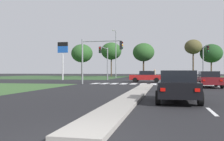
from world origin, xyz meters
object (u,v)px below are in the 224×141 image
(traffic_signal_near_left, at_px, (98,53))
(pedestrian_at_median, at_px, (155,73))
(car_red_second, at_px, (146,76))
(car_navy_sixth, at_px, (149,74))
(street_lamp_third, at_px, (116,52))
(car_blue_fourth, at_px, (144,74))
(treeline_fifth, at_px, (211,53))
(traffic_signal_far_left, at_px, (105,57))
(treeline_near, at_px, (82,53))
(traffic_signal_far_right, at_px, (205,56))
(fuel_price_totem, at_px, (63,52))
(treeline_fourth, at_px, (193,47))
(car_black_near, at_px, (178,86))
(treeline_second, at_px, (111,51))
(treeline_third, at_px, (144,52))
(car_maroon_fifth, at_px, (209,79))

(traffic_signal_near_left, xyz_separation_m, pedestrian_at_median, (5.79, 17.10, -2.44))
(car_red_second, bearing_deg, car_navy_sixth, 2.95)
(street_lamp_third, bearing_deg, car_blue_fourth, -11.87)
(car_blue_fourth, distance_m, treeline_fifth, 18.94)
(traffic_signal_far_left, bearing_deg, treeline_near, 116.27)
(car_red_second, height_order, treeline_near, treeline_near)
(car_red_second, xyz_separation_m, traffic_signal_far_right, (8.24, 5.07, 2.91))
(fuel_price_totem, relative_size, treeline_fourth, 0.71)
(car_red_second, height_order, car_blue_fourth, car_blue_fourth)
(car_black_near, relative_size, street_lamp_third, 0.40)
(car_navy_sixth, bearing_deg, treeline_second, -3.07)
(traffic_signal_far_right, distance_m, treeline_fifth, 25.02)
(pedestrian_at_median, xyz_separation_m, treeline_fourth, (8.33, 17.76, 6.06))
(treeline_third, bearing_deg, car_navy_sixth, -23.22)
(traffic_signal_near_left, height_order, treeline_second, treeline_second)
(car_black_near, distance_m, pedestrian_at_median, 32.76)
(car_black_near, relative_size, traffic_signal_near_left, 0.80)
(car_blue_fourth, xyz_separation_m, treeline_third, (-1.14, 11.49, 5.50))
(traffic_signal_far_left, xyz_separation_m, pedestrian_at_median, (7.63, 5.90, -2.61))
(treeline_near, bearing_deg, car_blue_fourth, -30.12)
(treeline_second, height_order, treeline_third, treeline_second)
(car_maroon_fifth, distance_m, treeline_fifth, 40.43)
(street_lamp_third, bearing_deg, treeline_third, 62.56)
(traffic_signal_far_right, bearing_deg, car_blue_fourth, 125.63)
(street_lamp_third, xyz_separation_m, fuel_price_totem, (-6.43, -14.25, -1.04))
(treeline_fifth, bearing_deg, car_black_near, -101.20)
(traffic_signal_far_right, distance_m, treeline_fourth, 23.75)
(treeline_third, distance_m, treeline_fifth, 16.18)
(car_black_near, distance_m, street_lamp_third, 44.01)
(car_maroon_fifth, xyz_separation_m, fuel_price_totem, (-20.96, 16.15, 3.95))
(treeline_near, bearing_deg, car_navy_sixth, 3.35)
(treeline_fifth, bearing_deg, traffic_signal_near_left, -117.11)
(car_red_second, bearing_deg, treeline_fifth, -24.15)
(car_navy_sixth, bearing_deg, traffic_signal_far_left, 77.81)
(car_red_second, distance_m, traffic_signal_far_right, 10.11)
(car_black_near, distance_m, fuel_price_totem, 33.34)
(car_blue_fourth, distance_m, treeline_third, 12.79)
(treeline_near, relative_size, treeline_fifth, 1.07)
(pedestrian_at_median, bearing_deg, street_lamp_third, -124.53)
(car_navy_sixth, relative_size, treeline_second, 0.50)
(car_navy_sixth, distance_m, treeline_third, 5.69)
(traffic_signal_near_left, relative_size, treeline_near, 0.61)
(traffic_signal_near_left, distance_m, treeline_third, 37.01)
(pedestrian_at_median, xyz_separation_m, treeline_second, (-11.97, 19.68, 5.55))
(car_blue_fourth, xyz_separation_m, treeline_second, (-9.53, 11.43, 5.93))
(pedestrian_at_median, bearing_deg, treeline_third, -156.94)
(traffic_signal_far_right, relative_size, treeline_fourth, 0.59)
(car_red_second, distance_m, car_blue_fourth, 19.12)
(car_red_second, distance_m, car_maroon_fifth, 11.87)
(traffic_signal_far_right, bearing_deg, treeline_fourth, 88.13)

